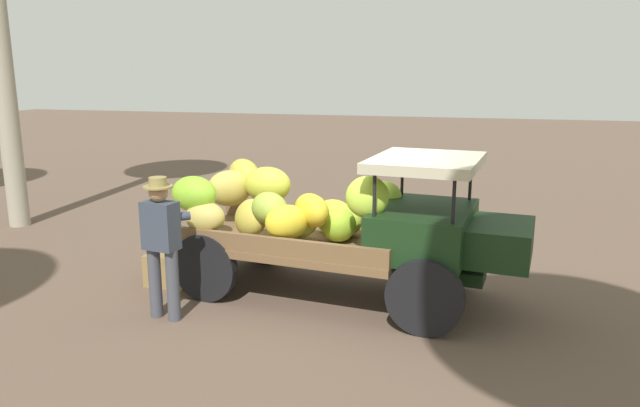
# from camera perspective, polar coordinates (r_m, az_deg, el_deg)

# --- Properties ---
(ground_plane) EXTENTS (60.00, 60.00, 0.00)m
(ground_plane) POSITION_cam_1_polar(r_m,az_deg,el_deg) (8.10, 2.82, -8.22)
(ground_plane) COLOR brown
(truck) EXTENTS (4.59, 2.32, 1.88)m
(truck) POSITION_cam_1_polar(r_m,az_deg,el_deg) (7.61, 2.09, -1.98)
(truck) COLOR black
(truck) RESTS_ON ground
(farmer) EXTENTS (0.52, 0.48, 1.70)m
(farmer) POSITION_cam_1_polar(r_m,az_deg,el_deg) (7.14, -14.88, -3.32)
(farmer) COLOR #43444E
(farmer) RESTS_ON ground
(wooden_crate) EXTENTS (0.59, 0.48, 0.44)m
(wooden_crate) POSITION_cam_1_polar(r_m,az_deg,el_deg) (8.49, -14.08, -6.02)
(wooden_crate) COLOR olive
(wooden_crate) RESTS_ON ground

